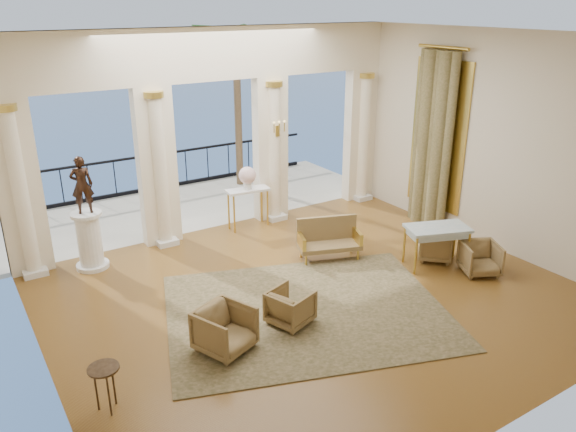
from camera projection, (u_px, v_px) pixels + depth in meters
floor at (315, 296)px, 10.14m from camera, size 9.00×9.00×0.00m
room_walls at (362, 155)px, 8.22m from camera, size 9.00×9.00×9.00m
arcade at (216, 119)px, 12.21m from camera, size 9.00×0.56×4.50m
terrace at (187, 206)px, 14.71m from camera, size 10.00×3.60×0.10m
balustrade at (164, 174)px, 15.81m from camera, size 9.00×0.06×1.03m
palm_tree at (236, 37)px, 14.85m from camera, size 2.00×2.00×4.50m
curtain at (432, 140)px, 12.74m from camera, size 0.33×1.40×4.09m
window_frame at (438, 136)px, 12.81m from camera, size 0.04×1.60×3.40m
wall_sconce at (278, 130)px, 12.80m from camera, size 0.30×0.11×0.33m
rug at (306, 311)px, 9.66m from camera, size 5.64×4.99×0.02m
armchair_a at (225, 328)px, 8.46m from camera, size 0.96×0.94×0.78m
armchair_b at (480, 257)px, 10.88m from camera, size 0.89×0.87×0.70m
armchair_c at (435, 244)px, 11.48m from camera, size 0.88×0.88×0.66m
armchair_d at (290, 305)px, 9.19m from camera, size 0.78×0.80×0.66m
settee at (328, 238)px, 11.54m from camera, size 1.39×0.95×0.85m
game_table at (437, 231)px, 11.06m from camera, size 1.37×1.05×0.83m
pedestal at (90, 241)px, 11.04m from camera, size 0.64×0.64×1.17m
statue at (82, 185)px, 10.62m from camera, size 0.47×0.36×1.13m
console_table at (248, 196)px, 12.95m from camera, size 1.03×0.50×0.94m
urn at (247, 176)px, 12.78m from camera, size 0.40×0.40×0.53m
side_table at (104, 374)px, 7.14m from camera, size 0.41×0.41×0.66m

